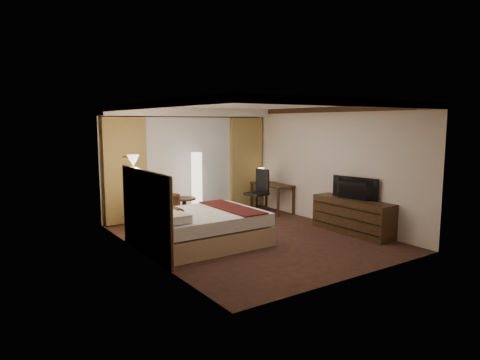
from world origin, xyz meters
TOP-DOWN VIEW (x-y plane):
  - floor at (0.00, 0.00)m, footprint 4.50×5.50m
  - ceiling at (0.00, 0.00)m, footprint 4.50×5.50m
  - back_wall at (0.00, 2.75)m, footprint 4.50×0.02m
  - left_wall at (-2.25, 0.00)m, footprint 0.02×5.50m
  - right_wall at (2.25, 0.00)m, footprint 0.02×5.50m
  - crown_molding at (0.00, 0.00)m, footprint 4.50×5.50m
  - soffit at (0.00, 2.50)m, footprint 4.50×0.50m
  - curtain_sheer at (0.00, 2.67)m, footprint 2.48×0.04m
  - curtain_left_drape at (-1.70, 2.61)m, footprint 1.00×0.14m
  - curtain_right_drape at (1.70, 2.61)m, footprint 1.00×0.14m
  - wall_sconce at (-2.09, 1.00)m, footprint 0.24×0.24m
  - bed at (-1.07, 0.12)m, footprint 2.25×1.75m
  - headboard at (-2.20, 0.12)m, footprint 0.12×2.05m
  - armchair at (-1.29, 1.95)m, footprint 1.02×1.05m
  - side_table at (-0.54, 1.94)m, footprint 0.54×0.54m
  - floor_lamp at (-0.07, 2.18)m, footprint 0.35×0.35m
  - desk at (1.95, 1.77)m, footprint 0.55×1.24m
  - desk_lamp at (1.95, 2.24)m, footprint 0.18×0.18m
  - office_chair at (1.41, 1.72)m, footprint 0.65×0.65m
  - dresser at (2.00, -0.93)m, footprint 0.50×1.89m
  - television at (1.97, -0.93)m, footprint 0.80×1.15m

SIDE VIEW (x-z plane):
  - floor at x=0.00m, z-range -0.01..0.01m
  - side_table at x=-0.54m, z-range 0.00..0.60m
  - bed at x=-1.07m, z-range 0.00..0.66m
  - dresser at x=2.00m, z-range 0.00..0.74m
  - desk at x=1.95m, z-range 0.00..0.75m
  - armchair at x=-1.29m, z-range 0.00..0.85m
  - office_chair at x=1.41m, z-range 0.00..1.17m
  - headboard at x=-2.20m, z-range 0.00..1.50m
  - floor_lamp at x=-0.07m, z-range 0.00..1.64m
  - desk_lamp at x=1.95m, z-range 0.75..1.09m
  - television at x=1.97m, z-range 0.97..1.11m
  - curtain_sheer at x=0.00m, z-range 0.02..2.48m
  - curtain_left_drape at x=-1.70m, z-range 0.02..2.48m
  - curtain_right_drape at x=1.70m, z-range 0.02..2.48m
  - back_wall at x=0.00m, z-range 0.00..2.70m
  - left_wall at x=-2.25m, z-range 0.00..2.70m
  - right_wall at x=2.25m, z-range 0.00..2.70m
  - wall_sconce at x=-2.09m, z-range 1.50..1.74m
  - soffit at x=0.00m, z-range 2.50..2.70m
  - crown_molding at x=0.00m, z-range 2.58..2.70m
  - ceiling at x=0.00m, z-range 2.70..2.71m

